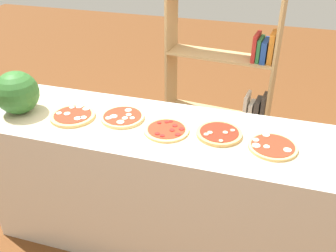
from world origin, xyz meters
TOP-DOWN VIEW (x-y plane):
  - ground_plane at (0.00, 0.00)m, footprint 12.00×12.00m
  - counter at (0.00, 0.00)m, footprint 2.40×0.70m
  - parchment_paper at (0.00, 0.00)m, footprint 2.18×0.48m
  - pizza_mozzarella_0 at (-0.64, -0.04)m, footprint 0.29×0.29m
  - pizza_mozzarella_1 at (-0.32, 0.03)m, footprint 0.28×0.28m
  - pizza_pepperoni_2 at (0.00, -0.03)m, footprint 0.28×0.28m
  - pizza_mushroom_3 at (0.32, 0.01)m, footprint 0.28×0.28m
  - pizza_mozzarella_4 at (0.64, -0.03)m, footprint 0.28×0.28m
  - watermelon at (-1.01, -0.07)m, footprint 0.29×0.29m
  - bookshelf at (0.25, 0.97)m, footprint 0.91×0.34m

SIDE VIEW (x-z plane):
  - ground_plane at x=0.00m, z-range 0.00..0.00m
  - counter at x=0.00m, z-range 0.00..0.94m
  - bookshelf at x=0.25m, z-range -0.02..1.62m
  - parchment_paper at x=0.00m, z-range 0.94..0.95m
  - pizza_pepperoni_2 at x=0.00m, z-range 0.94..0.97m
  - pizza_mozzarella_4 at x=0.64m, z-range 0.94..0.97m
  - pizza_mozzarella_0 at x=-0.64m, z-range 0.94..0.97m
  - pizza_mushroom_3 at x=0.32m, z-range 0.94..0.97m
  - pizza_mozzarella_1 at x=-0.32m, z-range 0.94..0.97m
  - watermelon at x=-1.01m, z-range 0.94..1.23m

